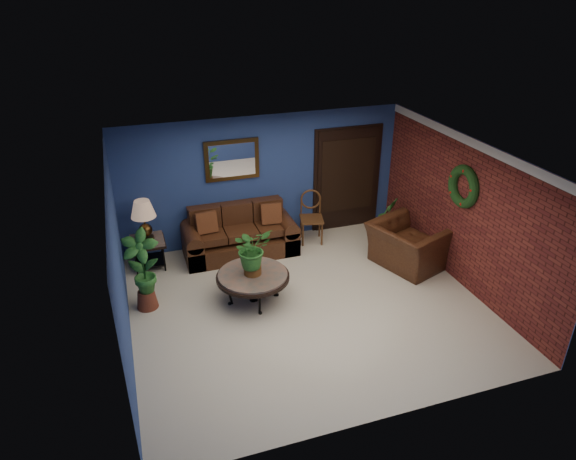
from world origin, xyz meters
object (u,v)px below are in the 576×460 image
object	(u,v)px
sofa	(239,237)
table_lamp	(144,216)
coffee_table	(253,277)
side_chair	(311,213)
armchair	(407,246)
end_table	(148,246)

from	to	relation	value
sofa	table_lamp	bearing A→B (deg)	-179.00
coffee_table	side_chair	distance (m)	2.37
coffee_table	armchair	distance (m)	2.95
coffee_table	end_table	world-z (taller)	end_table
coffee_table	side_chair	world-z (taller)	side_chair
coffee_table	side_chair	xyz separation A→B (m)	(1.64, 1.71, 0.13)
coffee_table	armchair	bearing A→B (deg)	4.18
sofa	side_chair	bearing A→B (deg)	1.73
table_lamp	sofa	bearing A→B (deg)	1.00
sofa	armchair	world-z (taller)	sofa
coffee_table	end_table	xyz separation A→B (m)	(-1.51, 1.64, -0.02)
sofa	table_lamp	distance (m)	1.83
table_lamp	side_chair	distance (m)	3.19
table_lamp	armchair	xyz separation A→B (m)	(4.45, -1.42, -0.62)
table_lamp	side_chair	bearing A→B (deg)	1.34
side_chair	armchair	xyz separation A→B (m)	(1.29, -1.49, -0.18)
table_lamp	armchair	world-z (taller)	table_lamp
sofa	table_lamp	xyz separation A→B (m)	(-1.68, -0.03, 0.72)
sofa	end_table	xyz separation A→B (m)	(-1.68, -0.03, 0.12)
end_table	side_chair	distance (m)	3.16
coffee_table	sofa	bearing A→B (deg)	84.16
table_lamp	armchair	bearing A→B (deg)	-17.71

